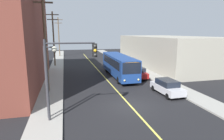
% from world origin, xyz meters
% --- Properties ---
extents(ground_plane, '(120.00, 120.00, 0.00)m').
position_xyz_m(ground_plane, '(0.00, 0.00, 0.00)').
color(ground_plane, black).
extents(sidewalk_left, '(2.50, 90.00, 0.15)m').
position_xyz_m(sidewalk_left, '(-7.25, 10.00, 0.07)').
color(sidewalk_left, gray).
rests_on(sidewalk_left, ground).
extents(sidewalk_right, '(2.50, 90.00, 0.15)m').
position_xyz_m(sidewalk_right, '(7.25, 10.00, 0.07)').
color(sidewalk_right, gray).
rests_on(sidewalk_right, ground).
extents(lane_stripe_center, '(0.16, 60.00, 0.01)m').
position_xyz_m(lane_stripe_center, '(0.00, 15.00, 0.01)').
color(lane_stripe_center, '#D8CC4C').
rests_on(lane_stripe_center, ground).
extents(building_right_warehouse, '(12.00, 26.17, 5.83)m').
position_xyz_m(building_right_warehouse, '(14.50, 19.41, 2.92)').
color(building_right_warehouse, gray).
rests_on(building_right_warehouse, ground).
extents(city_bus, '(2.68, 12.18, 3.20)m').
position_xyz_m(city_bus, '(2.20, 11.72, 1.82)').
color(city_bus, navy).
rests_on(city_bus, ground).
extents(parked_car_silver, '(1.95, 4.46, 1.62)m').
position_xyz_m(parked_car_silver, '(4.94, 2.22, 0.84)').
color(parked_car_silver, '#B7B7BC').
rests_on(parked_car_silver, ground).
extents(parked_car_red, '(1.91, 4.44, 1.62)m').
position_xyz_m(parked_car_red, '(4.62, 10.12, 0.84)').
color(parked_car_red, maroon).
rests_on(parked_car_red, ground).
extents(utility_pole_near, '(2.40, 0.28, 10.98)m').
position_xyz_m(utility_pole_near, '(-7.58, 5.97, 6.16)').
color(utility_pole_near, brown).
rests_on(utility_pole_near, sidewalk_left).
extents(utility_pole_mid, '(2.40, 0.28, 10.36)m').
position_xyz_m(utility_pole_mid, '(-7.61, 23.55, 5.84)').
color(utility_pole_mid, brown).
rests_on(utility_pole_mid, sidewalk_left).
extents(utility_pole_far, '(2.40, 0.28, 10.45)m').
position_xyz_m(utility_pole_far, '(-7.03, 39.70, 5.89)').
color(utility_pole_far, brown).
rests_on(utility_pole_far, sidewalk_left).
extents(traffic_signal_left_corner, '(3.75, 0.48, 6.00)m').
position_xyz_m(traffic_signal_left_corner, '(-5.41, -1.64, 4.30)').
color(traffic_signal_left_corner, '#2D2D33').
rests_on(traffic_signal_left_corner, sidewalk_left).
extents(street_lamp_left, '(0.98, 0.40, 5.50)m').
position_xyz_m(street_lamp_left, '(-6.83, -1.09, 3.74)').
color(street_lamp_left, '#38383D').
rests_on(street_lamp_left, sidewalk_left).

